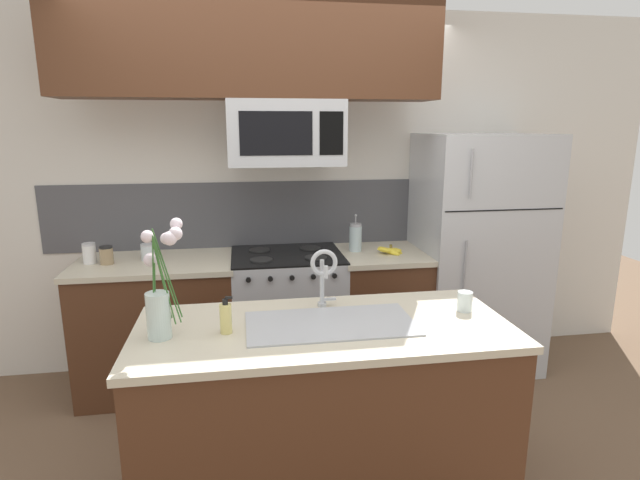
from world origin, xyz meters
name	(u,v)px	position (x,y,z in m)	size (l,w,h in m)	color
ground_plane	(305,453)	(0.00, 0.00, 0.00)	(10.00, 10.00, 0.00)	brown
rear_partition	(321,192)	(0.30, 1.28, 1.30)	(5.20, 0.10, 2.60)	silver
splash_band	(282,214)	(0.00, 1.22, 1.15)	(3.37, 0.01, 0.48)	#4C4C51
back_counter_left	(159,325)	(-0.88, 0.90, 0.46)	(1.04, 0.65, 0.91)	#4C2B19
back_counter_right	(380,312)	(0.68, 0.90, 0.46)	(0.62, 0.65, 0.91)	#4C2B19
stove_range	(288,317)	(0.00, 0.90, 0.46)	(0.76, 0.64, 0.93)	#B7BABF
microwave	(285,133)	(0.00, 0.88, 1.74)	(0.74, 0.40, 0.41)	#B7BABF
upper_cabinet_band	(251,49)	(-0.21, 0.85, 2.25)	(2.36, 0.34, 0.60)	#4C2B19
refrigerator	(476,253)	(1.41, 0.92, 0.87)	(0.87, 0.74, 1.73)	#B7BABF
storage_jar_tall	(89,253)	(-1.29, 0.91, 0.98)	(0.08, 0.08, 0.14)	silver
storage_jar_medium	(106,255)	(-1.18, 0.88, 0.97)	(0.09, 0.09, 0.12)	#997F5B
storage_jar_short	(149,252)	(-0.92, 0.94, 0.97)	(0.10, 0.10, 0.11)	silver
banana_bunch	(391,251)	(0.73, 0.84, 0.93)	(0.19, 0.16, 0.08)	yellow
french_press	(355,237)	(0.50, 0.96, 1.01)	(0.09, 0.09, 0.27)	silver
island_counter	(324,415)	(0.05, -0.35, 0.46)	(1.69, 0.74, 0.91)	#4C2B19
kitchen_sink	(330,338)	(0.08, -0.35, 0.84)	(0.76, 0.39, 0.16)	#ADAFB5
sink_faucet	(324,270)	(0.08, -0.16, 1.11)	(0.14, 0.14, 0.31)	#B7BABF
dish_soap_bottle	(226,318)	(-0.39, -0.37, 0.98)	(0.06, 0.05, 0.16)	#DBCC75
spare_glass	(465,301)	(0.75, -0.29, 0.96)	(0.07, 0.07, 0.10)	silver
flower_vase	(160,296)	(-0.65, -0.37, 1.09)	(0.17, 0.13, 0.51)	silver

